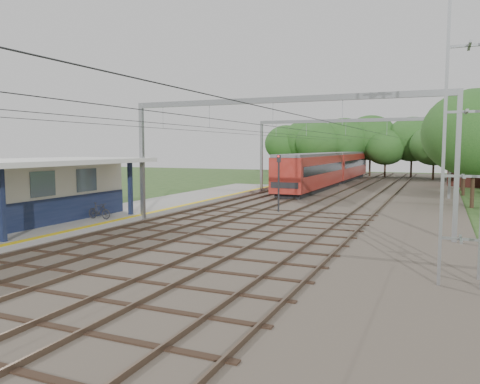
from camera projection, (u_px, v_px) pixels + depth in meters
The scene contains 10 objects.
ballast_bed at pixel (343, 201), 38.22m from camera, with size 18.00×90.00×0.10m, color #473D33.
platform at pixel (99, 218), 28.13m from camera, with size 5.00×52.00×0.35m, color gray.
yellow_stripe at pixel (130, 217), 27.23m from camera, with size 0.45×52.00×0.01m, color yellow.
rail_tracks at pixel (313, 198), 39.20m from camera, with size 11.80×88.00×0.15m.
catenary_system at pixel (323, 132), 33.64m from camera, with size 17.22×88.00×7.00m.
lattice_pylon at pixel (467, 95), 14.40m from camera, with size 1.30×1.30×12.00m.
tree_band at pixel (382, 144), 62.61m from camera, with size 31.72×30.88×8.82m.
bicycle at pixel (99, 211), 26.52m from camera, with size 0.44×1.55×0.93m, color black.
train at pixel (331, 168), 54.55m from camera, with size 2.83×35.26×3.73m.
signal_post at pixel (279, 178), 31.29m from camera, with size 0.31×0.28×3.92m.
Camera 1 is at (11.37, -8.20, 4.39)m, focal length 35.00 mm.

